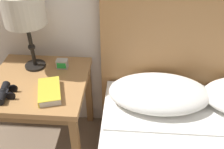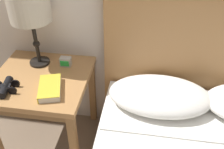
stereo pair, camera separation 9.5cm
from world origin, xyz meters
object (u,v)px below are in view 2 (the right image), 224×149
(table_lamp, at_px, (29,8))
(alarm_clock, at_px, (66,62))
(nightstand, at_px, (43,86))
(binoculars_pair, at_px, (6,87))
(book_on_nightstand, at_px, (50,88))

(table_lamp, distance_m, alarm_clock, 0.39)
(alarm_clock, bearing_deg, nightstand, -131.35)
(nightstand, bearing_deg, binoculars_pair, -132.15)
(book_on_nightstand, height_order, binoculars_pair, binoculars_pair)
(nightstand, xyz_separation_m, alarm_clock, (0.12, 0.14, 0.11))
(binoculars_pair, bearing_deg, alarm_clock, 48.22)
(table_lamp, bearing_deg, book_on_nightstand, -58.42)
(book_on_nightstand, bearing_deg, binoculars_pair, -172.27)
(table_lamp, relative_size, binoculars_pair, 2.93)
(book_on_nightstand, height_order, alarm_clock, alarm_clock)
(table_lamp, height_order, alarm_clock, table_lamp)
(book_on_nightstand, distance_m, alarm_clock, 0.26)
(binoculars_pair, bearing_deg, table_lamp, 74.39)
(book_on_nightstand, distance_m, binoculars_pair, 0.25)
(nightstand, relative_size, table_lamp, 1.21)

